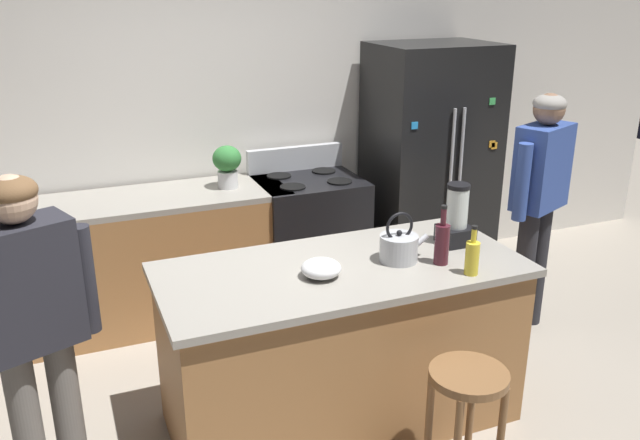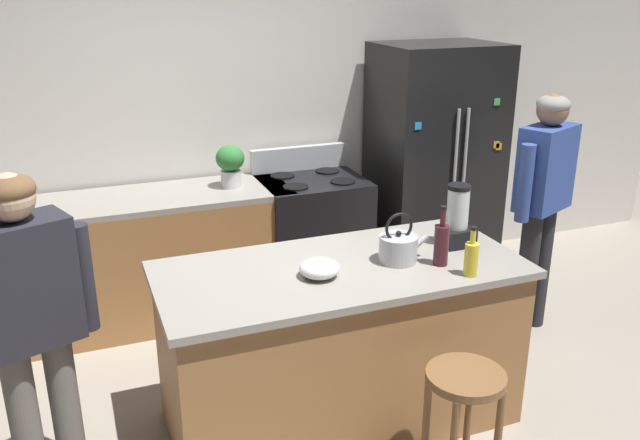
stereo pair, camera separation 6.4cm
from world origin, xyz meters
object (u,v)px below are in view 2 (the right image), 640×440
object	(u,v)px
kitchen_island	(340,344)
bar_stool	(464,400)
person_by_sink_right	(543,193)
tea_kettle	(398,247)
bottle_wine	(441,243)
blender_appliance	(457,220)
bottle_soda	(471,258)
stove_range	(312,236)
mixing_bowl	(320,268)
potted_plant	(230,163)
person_by_island_left	(29,316)
refrigerator	(433,166)

from	to	relation	value
kitchen_island	bar_stool	world-z (taller)	kitchen_island
person_by_sink_right	tea_kettle	bearing A→B (deg)	-158.87
kitchen_island	bottle_wine	size ratio (longest dim) A/B	5.98
person_by_sink_right	blender_appliance	bearing A→B (deg)	-155.59
bottle_soda	bar_stool	bearing A→B (deg)	-122.53
stove_range	mixing_bowl	bearing A→B (deg)	-109.20
kitchen_island	tea_kettle	world-z (taller)	tea_kettle
person_by_sink_right	bottle_wine	xyz separation A→B (m)	(-1.14, -0.62, 0.04)
bar_stool	potted_plant	size ratio (longest dim) A/B	2.17
potted_plant	stove_range	bearing A→B (deg)	-2.45
kitchen_island	person_by_sink_right	xyz separation A→B (m)	(1.62, 0.46, 0.53)
person_by_island_left	tea_kettle	distance (m)	1.77
person_by_sink_right	person_by_island_left	bearing A→B (deg)	-169.81
bar_stool	potted_plant	world-z (taller)	potted_plant
bottle_soda	bottle_wine	size ratio (longest dim) A/B	0.81
potted_plant	tea_kettle	size ratio (longest dim) A/B	1.09
stove_range	bar_stool	world-z (taller)	stove_range
bottle_wine	tea_kettle	size ratio (longest dim) A/B	1.15
kitchen_island	blender_appliance	bearing A→B (deg)	3.83
kitchen_island	mixing_bowl	world-z (taller)	mixing_bowl
person_by_sink_right	potted_plant	distance (m)	2.11
bar_stool	person_by_sink_right	bearing A→B (deg)	42.01
kitchen_island	person_by_sink_right	bearing A→B (deg)	15.94
stove_range	mixing_bowl	world-z (taller)	stove_range
person_by_island_left	person_by_sink_right	world-z (taller)	person_by_sink_right
blender_appliance	bottle_soda	distance (m)	0.41
person_by_sink_right	bottle_wine	distance (m)	1.30
bottle_soda	bottle_wine	world-z (taller)	bottle_wine
blender_appliance	tea_kettle	distance (m)	0.42
bar_stool	person_by_island_left	bearing A→B (deg)	160.38
bar_stool	bottle_soda	world-z (taller)	bottle_soda
kitchen_island	person_by_island_left	distance (m)	1.55
stove_range	person_by_island_left	world-z (taller)	person_by_island_left
mixing_bowl	bar_stool	bearing A→B (deg)	-55.01
person_by_sink_right	mixing_bowl	world-z (taller)	person_by_sink_right
person_by_sink_right	tea_kettle	world-z (taller)	person_by_sink_right
refrigerator	blender_appliance	bearing A→B (deg)	-115.96
refrigerator	potted_plant	xyz separation A→B (m)	(-1.60, 0.05, 0.16)
potted_plant	bar_stool	bearing A→B (deg)	-77.81
bottle_wine	tea_kettle	xyz separation A→B (m)	(-0.18, 0.11, -0.04)
blender_appliance	bar_stool	bearing A→B (deg)	-117.51
bar_stool	bottle_wine	xyz separation A→B (m)	(0.18, 0.56, 0.53)
kitchen_island	bottle_soda	xyz separation A→B (m)	(0.55, -0.33, 0.55)
blender_appliance	mixing_bowl	world-z (taller)	blender_appliance
blender_appliance	mixing_bowl	distance (m)	0.87
refrigerator	person_by_island_left	xyz separation A→B (m)	(-2.88, -1.59, 0.03)
mixing_bowl	kitchen_island	bearing A→B (deg)	27.88
person_by_island_left	bottle_wine	size ratio (longest dim) A/B	5.03
person_by_island_left	person_by_sink_right	size ratio (longest dim) A/B	0.97
potted_plant	person_by_island_left	bearing A→B (deg)	-127.96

